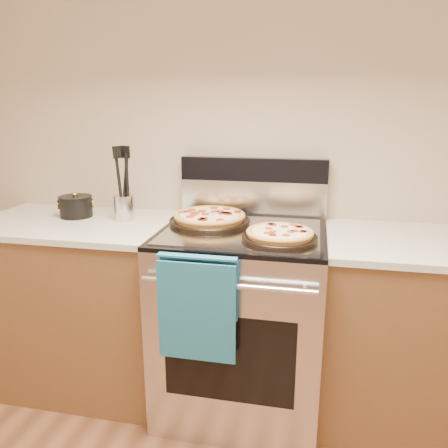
% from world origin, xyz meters
% --- Properties ---
extents(wall_back, '(4.00, 0.00, 4.00)m').
position_xyz_m(wall_back, '(0.00, 2.00, 1.35)').
color(wall_back, tan).
rests_on(wall_back, ground).
extents(range_body, '(0.76, 0.68, 0.90)m').
position_xyz_m(range_body, '(0.00, 1.65, 0.45)').
color(range_body, '#B7B7BC').
rests_on(range_body, ground).
extents(oven_window, '(0.56, 0.01, 0.40)m').
position_xyz_m(oven_window, '(0.00, 1.31, 0.45)').
color(oven_window, black).
rests_on(oven_window, range_body).
extents(cooktop, '(0.76, 0.68, 0.02)m').
position_xyz_m(cooktop, '(0.00, 1.65, 0.91)').
color(cooktop, black).
rests_on(cooktop, range_body).
extents(backsplash_lower, '(0.76, 0.06, 0.18)m').
position_xyz_m(backsplash_lower, '(0.00, 1.96, 1.01)').
color(backsplash_lower, silver).
rests_on(backsplash_lower, cooktop).
extents(backsplash_upper, '(0.76, 0.06, 0.12)m').
position_xyz_m(backsplash_upper, '(0.00, 1.96, 1.16)').
color(backsplash_upper, black).
rests_on(backsplash_upper, backsplash_lower).
extents(oven_handle, '(0.70, 0.03, 0.03)m').
position_xyz_m(oven_handle, '(0.00, 1.27, 0.80)').
color(oven_handle, silver).
rests_on(oven_handle, range_body).
extents(dish_towel, '(0.32, 0.05, 0.42)m').
position_xyz_m(dish_towel, '(-0.12, 1.27, 0.70)').
color(dish_towel, '#175B73').
rests_on(dish_towel, oven_handle).
extents(foil_sheet, '(0.70, 0.55, 0.01)m').
position_xyz_m(foil_sheet, '(0.00, 1.62, 0.92)').
color(foil_sheet, gray).
rests_on(foil_sheet, cooktop).
extents(cabinet_left, '(1.00, 0.62, 0.88)m').
position_xyz_m(cabinet_left, '(-0.88, 1.68, 0.44)').
color(cabinet_left, brown).
rests_on(cabinet_left, ground).
extents(countertop_left, '(1.02, 0.64, 0.03)m').
position_xyz_m(countertop_left, '(-0.88, 1.68, 0.90)').
color(countertop_left, beige).
rests_on(countertop_left, cabinet_left).
extents(cabinet_right, '(1.00, 0.62, 0.88)m').
position_xyz_m(cabinet_right, '(0.88, 1.68, 0.44)').
color(cabinet_right, brown).
rests_on(cabinet_right, ground).
extents(countertop_right, '(1.02, 0.64, 0.03)m').
position_xyz_m(countertop_right, '(0.88, 1.68, 0.90)').
color(countertop_right, beige).
rests_on(countertop_right, cabinet_right).
extents(pepperoni_pizza_back, '(0.43, 0.43, 0.05)m').
position_xyz_m(pepperoni_pizza_back, '(-0.18, 1.72, 0.95)').
color(pepperoni_pizza_back, '#C48A3C').
rests_on(pepperoni_pizza_back, foil_sheet).
extents(pepperoni_pizza_front, '(0.40, 0.40, 0.04)m').
position_xyz_m(pepperoni_pizza_front, '(0.18, 1.52, 0.95)').
color(pepperoni_pizza_front, '#C48A3C').
rests_on(pepperoni_pizza_front, foil_sheet).
extents(utensil_crock, '(0.12, 0.12, 0.13)m').
position_xyz_m(utensil_crock, '(-0.63, 1.75, 0.98)').
color(utensil_crock, silver).
rests_on(utensil_crock, countertop_left).
extents(saucepan, '(0.22, 0.22, 0.10)m').
position_xyz_m(saucepan, '(-0.91, 1.76, 0.96)').
color(saucepan, black).
rests_on(saucepan, countertop_left).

